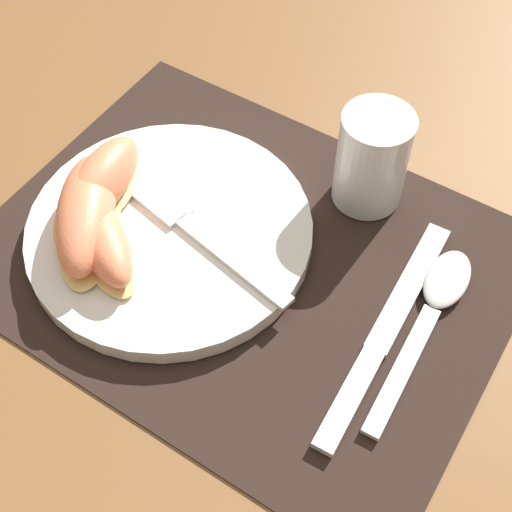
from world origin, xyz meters
name	(u,v)px	position (x,y,z in m)	size (l,w,h in m)	color
ground_plane	(246,260)	(0.00, 0.00, 0.00)	(3.00, 3.00, 0.00)	brown
placemat	(246,258)	(0.00, 0.00, 0.00)	(0.43, 0.33, 0.00)	black
plate	(170,231)	(-0.07, -0.02, 0.01)	(0.24, 0.24, 0.02)	white
juice_glass	(371,163)	(0.05, 0.11, 0.04)	(0.06, 0.06, 0.09)	silver
knife	(384,334)	(0.13, -0.01, 0.01)	(0.03, 0.23, 0.01)	silver
spoon	(436,302)	(0.15, 0.04, 0.01)	(0.04, 0.18, 0.01)	silver
fork	(189,225)	(-0.05, -0.01, 0.02)	(0.19, 0.06, 0.00)	silver
citrus_wedge_0	(103,183)	(-0.13, -0.02, 0.04)	(0.06, 0.11, 0.04)	#F4DB84
citrus_wedge_1	(89,203)	(-0.13, -0.04, 0.04)	(0.09, 0.13, 0.04)	#F4DB84
citrus_wedge_2	(86,216)	(-0.12, -0.06, 0.04)	(0.11, 0.13, 0.04)	#F4DB84
citrus_wedge_3	(100,235)	(-0.10, -0.06, 0.03)	(0.12, 0.10, 0.03)	#F4DB84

